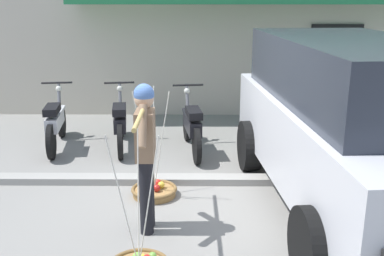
{
  "coord_description": "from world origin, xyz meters",
  "views": [
    {
      "loc": [
        0.36,
        -5.32,
        2.58
      ],
      "look_at": [
        0.3,
        0.6,
        0.85
      ],
      "focal_mm": 42.41,
      "sensor_mm": 36.0,
      "label": 1
    }
  ],
  "objects_px": {
    "fruit_basket_left_side": "(154,190)",
    "parked_truck": "(354,122)",
    "motorcycle_nearest_shop": "(56,123)",
    "fruit_vendor": "(146,148)",
    "motorcycle_second_in_row": "(120,123)",
    "motorcycle_third_in_row": "(192,126)"
  },
  "relations": [
    {
      "from": "parked_truck",
      "to": "motorcycle_third_in_row",
      "type": "bearing_deg",
      "value": 132.57
    },
    {
      "from": "motorcycle_second_in_row",
      "to": "parked_truck",
      "type": "relative_size",
      "value": 0.37
    },
    {
      "from": "fruit_vendor",
      "to": "parked_truck",
      "type": "distance_m",
      "value": 2.51
    },
    {
      "from": "motorcycle_nearest_shop",
      "to": "motorcycle_second_in_row",
      "type": "distance_m",
      "value": 1.13
    },
    {
      "from": "motorcycle_nearest_shop",
      "to": "fruit_vendor",
      "type": "bearing_deg",
      "value": -56.76
    },
    {
      "from": "parked_truck",
      "to": "fruit_basket_left_side",
      "type": "bearing_deg",
      "value": 172.14
    },
    {
      "from": "fruit_basket_left_side",
      "to": "motorcycle_second_in_row",
      "type": "xyz_separation_m",
      "value": [
        -0.76,
        2.01,
        0.38
      ]
    },
    {
      "from": "fruit_vendor",
      "to": "parked_truck",
      "type": "height_order",
      "value": "parked_truck"
    },
    {
      "from": "fruit_basket_left_side",
      "to": "motorcycle_third_in_row",
      "type": "distance_m",
      "value": 1.9
    },
    {
      "from": "motorcycle_third_in_row",
      "to": "motorcycle_nearest_shop",
      "type": "bearing_deg",
      "value": 175.29
    },
    {
      "from": "motorcycle_nearest_shop",
      "to": "parked_truck",
      "type": "relative_size",
      "value": 0.37
    },
    {
      "from": "fruit_vendor",
      "to": "motorcycle_second_in_row",
      "type": "relative_size",
      "value": 0.99
    },
    {
      "from": "motorcycle_second_in_row",
      "to": "parked_truck",
      "type": "bearing_deg",
      "value": -36.2
    },
    {
      "from": "fruit_vendor",
      "to": "motorcycle_third_in_row",
      "type": "height_order",
      "value": "fruit_vendor"
    },
    {
      "from": "fruit_basket_left_side",
      "to": "parked_truck",
      "type": "height_order",
      "value": "parked_truck"
    },
    {
      "from": "fruit_vendor",
      "to": "motorcycle_second_in_row",
      "type": "distance_m",
      "value": 3.06
    },
    {
      "from": "motorcycle_third_in_row",
      "to": "parked_truck",
      "type": "relative_size",
      "value": 0.37
    },
    {
      "from": "fruit_basket_left_side",
      "to": "motorcycle_third_in_row",
      "type": "height_order",
      "value": "fruit_basket_left_side"
    },
    {
      "from": "motorcycle_third_in_row",
      "to": "motorcycle_second_in_row",
      "type": "bearing_deg",
      "value": 170.28
    },
    {
      "from": "motorcycle_nearest_shop",
      "to": "parked_truck",
      "type": "height_order",
      "value": "parked_truck"
    },
    {
      "from": "fruit_vendor",
      "to": "parked_truck",
      "type": "bearing_deg",
      "value": 12.97
    },
    {
      "from": "motorcycle_third_in_row",
      "to": "fruit_vendor",
      "type": "bearing_deg",
      "value": -100.07
    }
  ]
}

